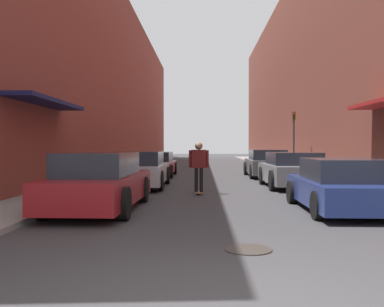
% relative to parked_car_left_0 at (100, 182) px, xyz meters
% --- Properties ---
extents(ground, '(117.54, 117.54, 0.00)m').
position_rel_parked_car_left_0_xyz_m(ground, '(2.89, 15.05, -0.67)').
color(ground, '#38383A').
extents(curb_strip_left, '(1.80, 53.43, 0.12)m').
position_rel_parked_car_left_0_xyz_m(curb_strip_left, '(-1.89, 20.39, -0.61)').
color(curb_strip_left, gray).
rests_on(curb_strip_left, ground).
extents(curb_strip_right, '(1.80, 53.43, 0.12)m').
position_rel_parked_car_left_0_xyz_m(curb_strip_right, '(7.68, 20.39, -0.61)').
color(curb_strip_right, gray).
rests_on(curb_strip_right, ground).
extents(building_row_left, '(4.90, 53.43, 11.93)m').
position_rel_parked_car_left_0_xyz_m(building_row_left, '(-4.79, 20.39, 5.30)').
color(building_row_left, brown).
rests_on(building_row_left, ground).
extents(building_row_right, '(4.90, 53.43, 13.23)m').
position_rel_parked_car_left_0_xyz_m(building_row_right, '(10.58, 20.39, 5.95)').
color(building_row_right, brown).
rests_on(building_row_right, ground).
extents(parked_car_left_0, '(1.88, 4.72, 1.38)m').
position_rel_parked_car_left_0_xyz_m(parked_car_left_0, '(0.00, 0.00, 0.00)').
color(parked_car_left_0, maroon).
rests_on(parked_car_left_0, ground).
extents(parked_car_left_1, '(2.07, 4.53, 1.34)m').
position_rel_parked_car_left_0_xyz_m(parked_car_left_1, '(0.07, 5.69, -0.01)').
color(parked_car_left_1, '#B7B7BC').
rests_on(parked_car_left_1, ground).
extents(parked_car_left_2, '(1.85, 4.80, 1.24)m').
position_rel_parked_car_left_0_xyz_m(parked_car_left_2, '(0.11, 11.51, -0.07)').
color(parked_car_left_2, maroon).
rests_on(parked_car_left_2, ground).
extents(parked_car_right_0, '(2.00, 4.21, 1.24)m').
position_rel_parked_car_left_0_xyz_m(parked_car_right_0, '(5.76, 0.00, -0.07)').
color(parked_car_right_0, navy).
rests_on(parked_car_right_0, ground).
extents(parked_car_right_1, '(2.06, 4.11, 1.31)m').
position_rel_parked_car_left_0_xyz_m(parked_car_right_1, '(5.78, 5.71, -0.02)').
color(parked_car_right_1, gray).
rests_on(parked_car_right_1, ground).
extents(parked_car_right_2, '(1.96, 4.58, 1.36)m').
position_rel_parked_car_left_0_xyz_m(parked_car_right_2, '(5.64, 11.18, -0.01)').
color(parked_car_right_2, '#515459').
rests_on(parked_car_right_2, ground).
extents(skateboarder, '(0.64, 0.78, 1.67)m').
position_rel_parked_car_left_0_xyz_m(skateboarder, '(2.33, 3.47, 0.36)').
color(skateboarder, brown).
rests_on(skateboarder, ground).
extents(manhole_cover, '(0.70, 0.70, 0.02)m').
position_rel_parked_car_left_0_xyz_m(manhole_cover, '(3.14, -3.84, -0.66)').
color(manhole_cover, '#332D28').
rests_on(manhole_cover, ground).
extents(traffic_light, '(0.16, 0.22, 3.34)m').
position_rel_parked_car_left_0_xyz_m(traffic_light, '(7.57, 13.98, 1.53)').
color(traffic_light, '#2D2D2D').
rests_on(traffic_light, curb_strip_right).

